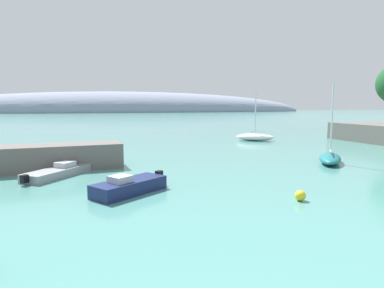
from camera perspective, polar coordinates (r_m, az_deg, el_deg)
The scene contains 6 objects.
distant_ridge at distance 255.94m, azimuth -11.05°, elevation 5.47°, with size 300.51×55.37×31.04m, color gray.
sailboat_teal_near_shore at distance 33.07m, azimuth 22.91°, elevation -2.22°, with size 5.05×5.51×7.40m.
sailboat_white_mid_mooring at distance 50.50m, azimuth 10.90°, elevation 1.25°, with size 5.89×5.16×7.40m.
motorboat_navy_foreground at distance 20.51m, azimuth -10.85°, elevation -7.21°, with size 4.94×4.15×1.22m.
motorboat_grey_outer at distance 26.82m, azimuth -22.34°, elevation -4.53°, with size 4.87×5.37×1.00m.
mooring_buoy_yellow at distance 19.63m, azimuth 18.35°, elevation -8.52°, with size 0.61×0.61×0.61m, color yellow.
Camera 1 is at (-12.98, -1.89, 5.38)m, focal length 30.61 mm.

